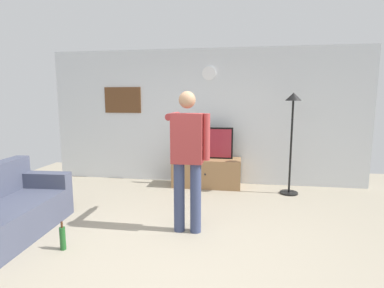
{
  "coord_description": "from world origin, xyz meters",
  "views": [
    {
      "loc": [
        0.72,
        -3.12,
        1.71
      ],
      "look_at": [
        0.03,
        1.2,
        1.05
      ],
      "focal_mm": 27.97,
      "sensor_mm": 36.0,
      "label": 1
    }
  ],
  "objects_px": {
    "framed_picture": "(123,100)",
    "person_standing_nearer_lamp": "(187,154)",
    "floor_lamp": "(292,122)",
    "side_couch": "(3,212)",
    "television": "(207,143)",
    "wall_clock": "(209,73)",
    "beverage_bottle": "(63,238)",
    "tv_stand": "(207,172)"
  },
  "relations": [
    {
      "from": "person_standing_nearer_lamp",
      "to": "floor_lamp",
      "type": "bearing_deg",
      "value": 49.48
    },
    {
      "from": "framed_picture",
      "to": "beverage_bottle",
      "type": "relative_size",
      "value": 2.34
    },
    {
      "from": "framed_picture",
      "to": "side_couch",
      "type": "height_order",
      "value": "framed_picture"
    },
    {
      "from": "tv_stand",
      "to": "wall_clock",
      "type": "distance_m",
      "value": 1.96
    },
    {
      "from": "framed_picture",
      "to": "beverage_bottle",
      "type": "distance_m",
      "value": 3.48
    },
    {
      "from": "floor_lamp",
      "to": "person_standing_nearer_lamp",
      "type": "height_order",
      "value": "floor_lamp"
    },
    {
      "from": "side_couch",
      "to": "framed_picture",
      "type": "bearing_deg",
      "value": 80.75
    },
    {
      "from": "wall_clock",
      "to": "floor_lamp",
      "type": "height_order",
      "value": "wall_clock"
    },
    {
      "from": "framed_picture",
      "to": "floor_lamp",
      "type": "distance_m",
      "value": 3.41
    },
    {
      "from": "person_standing_nearer_lamp",
      "to": "beverage_bottle",
      "type": "distance_m",
      "value": 1.75
    },
    {
      "from": "framed_picture",
      "to": "side_couch",
      "type": "bearing_deg",
      "value": -99.25
    },
    {
      "from": "framed_picture",
      "to": "floor_lamp",
      "type": "relative_size",
      "value": 0.43
    },
    {
      "from": "person_standing_nearer_lamp",
      "to": "side_couch",
      "type": "xyz_separation_m",
      "value": [
        -2.25,
        -0.51,
        -0.7
      ]
    },
    {
      "from": "person_standing_nearer_lamp",
      "to": "framed_picture",
      "type": "bearing_deg",
      "value": 127.07
    },
    {
      "from": "wall_clock",
      "to": "floor_lamp",
      "type": "distance_m",
      "value": 1.86
    },
    {
      "from": "television",
      "to": "floor_lamp",
      "type": "distance_m",
      "value": 1.63
    },
    {
      "from": "wall_clock",
      "to": "framed_picture",
      "type": "distance_m",
      "value": 1.88
    },
    {
      "from": "beverage_bottle",
      "to": "side_couch",
      "type": "bearing_deg",
      "value": 167.6
    },
    {
      "from": "tv_stand",
      "to": "side_couch",
      "type": "relative_size",
      "value": 0.77
    },
    {
      "from": "person_standing_nearer_lamp",
      "to": "side_couch",
      "type": "height_order",
      "value": "person_standing_nearer_lamp"
    },
    {
      "from": "floor_lamp",
      "to": "side_couch",
      "type": "height_order",
      "value": "floor_lamp"
    },
    {
      "from": "framed_picture",
      "to": "side_couch",
      "type": "distance_m",
      "value": 3.22
    },
    {
      "from": "television",
      "to": "beverage_bottle",
      "type": "relative_size",
      "value": 3.0
    },
    {
      "from": "tv_stand",
      "to": "framed_picture",
      "type": "distance_m",
      "value": 2.31
    },
    {
      "from": "tv_stand",
      "to": "floor_lamp",
      "type": "height_order",
      "value": "floor_lamp"
    },
    {
      "from": "beverage_bottle",
      "to": "person_standing_nearer_lamp",
      "type": "bearing_deg",
      "value": 28.26
    },
    {
      "from": "framed_picture",
      "to": "person_standing_nearer_lamp",
      "type": "xyz_separation_m",
      "value": [
        1.79,
        -2.36,
        -0.67
      ]
    },
    {
      "from": "tv_stand",
      "to": "television",
      "type": "xyz_separation_m",
      "value": [
        0.0,
        0.05,
        0.58
      ]
    },
    {
      "from": "television",
      "to": "beverage_bottle",
      "type": "bearing_deg",
      "value": -115.48
    },
    {
      "from": "tv_stand",
      "to": "person_standing_nearer_lamp",
      "type": "bearing_deg",
      "value": -90.61
    },
    {
      "from": "television",
      "to": "wall_clock",
      "type": "bearing_deg",
      "value": 90.0
    },
    {
      "from": "wall_clock",
      "to": "floor_lamp",
      "type": "bearing_deg",
      "value": -19.18
    },
    {
      "from": "tv_stand",
      "to": "beverage_bottle",
      "type": "xyz_separation_m",
      "value": [
        -1.35,
        -2.78,
        -0.14
      ]
    },
    {
      "from": "floor_lamp",
      "to": "beverage_bottle",
      "type": "bearing_deg",
      "value": -138.67
    },
    {
      "from": "person_standing_nearer_lamp",
      "to": "wall_clock",
      "type": "bearing_deg",
      "value": 89.47
    },
    {
      "from": "tv_stand",
      "to": "side_couch",
      "type": "height_order",
      "value": "side_couch"
    },
    {
      "from": "television",
      "to": "wall_clock",
      "type": "relative_size",
      "value": 3.75
    },
    {
      "from": "side_couch",
      "to": "beverage_bottle",
      "type": "distance_m",
      "value": 0.97
    },
    {
      "from": "side_couch",
      "to": "television",
      "type": "bearing_deg",
      "value": 49.06
    },
    {
      "from": "framed_picture",
      "to": "side_couch",
      "type": "xyz_separation_m",
      "value": [
        -0.47,
        -2.87,
        -1.37
      ]
    },
    {
      "from": "floor_lamp",
      "to": "person_standing_nearer_lamp",
      "type": "xyz_separation_m",
      "value": [
        -1.56,
        -1.82,
        -0.28
      ]
    },
    {
      "from": "beverage_bottle",
      "to": "wall_clock",
      "type": "bearing_deg",
      "value": 66.31
    }
  ]
}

